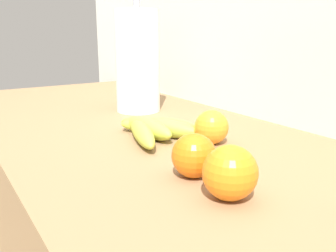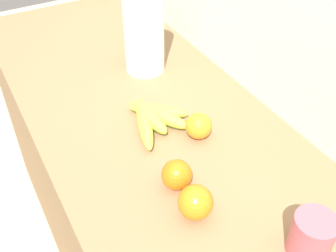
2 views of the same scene
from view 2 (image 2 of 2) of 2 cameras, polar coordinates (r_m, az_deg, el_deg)
The scene contains 8 objects.
counter at distance 1.47m, azimuth -1.21°, elevation -12.81°, with size 1.83×0.64×0.86m, color olive.
wall_back at distance 1.45m, azimuth 11.04°, elevation -1.97°, with size 2.23×0.06×1.30m, color silver.
banana_bunch at distance 1.15m, azimuth -2.20°, elevation 1.35°, with size 0.22×0.19×0.04m.
orange_center at distance 0.96m, azimuth 1.21°, elevation -6.74°, with size 0.07×0.07×0.07m, color orange.
orange_front at distance 1.09m, azimuth 4.24°, elevation 0.01°, with size 0.07×0.07×0.07m, color orange.
orange_back_right at distance 0.91m, azimuth 3.81°, elevation -10.45°, with size 0.08×0.08×0.08m, color orange.
paper_towel_roll at distance 1.32m, azimuth -3.35°, elevation 13.24°, with size 0.13×0.13×0.32m.
mug at distance 0.89m, azimuth 19.18°, elevation -14.18°, with size 0.09×0.09×0.10m, color #BF5661.
Camera 2 is at (0.79, -0.40, 1.60)m, focal length 44.19 mm.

